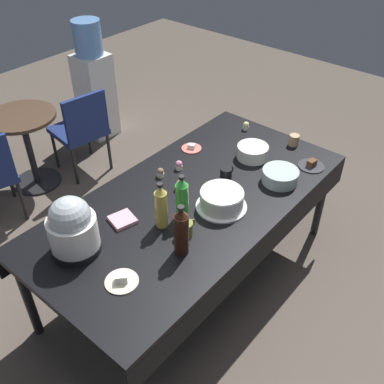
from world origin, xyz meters
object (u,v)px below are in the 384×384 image
soda_bottle_ginger_ale (161,206)px  coffee_mug_tan (294,140)px  cupcake_vanilla (179,165)px  coffee_mug_olive (186,229)px  cupcake_berry (179,185)px  soda_bottle_cola (181,231)px  dessert_plate_cream (122,280)px  cupcake_mint (161,173)px  maroon_chair_right (81,127)px  frosted_layer_cake (222,200)px  coffee_mug_black (226,174)px  glass_salad_bowl (280,176)px  cupcake_rose (246,126)px  dessert_plate_coral (191,148)px  ceramic_snack_bowl (253,152)px  water_cooler (94,84)px  dessert_plate_charcoal (311,165)px  potluck_table (192,205)px  soda_bottle_lime_soda (182,199)px  round_cafe_table (26,137)px  slow_cooker (72,227)px

soda_bottle_ginger_ale → coffee_mug_tan: 1.32m
cupcake_vanilla → coffee_mug_olive: size_ratio=0.51×
cupcake_berry → soda_bottle_cola: soda_bottle_cola is taller
cupcake_vanilla → coffee_mug_tan: 0.92m
dessert_plate_cream → cupcake_mint: cupcake_mint is taller
dessert_plate_cream → cupcake_berry: (0.79, 0.30, 0.02)m
cupcake_mint → coffee_mug_olive: bearing=-122.8°
cupcake_mint → maroon_chair_right: (0.35, 1.35, -0.29)m
cupcake_mint → cupcake_berry: size_ratio=1.00×
frosted_layer_cake → coffee_mug_black: bearing=31.0°
glass_salad_bowl → dessert_plate_cream: size_ratio=1.37×
cupcake_rose → maroon_chair_right: 1.56m
cupcake_vanilla → soda_bottle_ginger_ale: size_ratio=0.22×
cupcake_rose → dessert_plate_coral: bearing=163.9°
dessert_plate_coral → cupcake_mint: cupcake_mint is taller
ceramic_snack_bowl → dessert_plate_coral: size_ratio=1.51×
coffee_mug_black → dessert_plate_cream: bearing=-173.4°
dessert_plate_coral → ceramic_snack_bowl: bearing=-64.7°
glass_salad_bowl → soda_bottle_ginger_ale: size_ratio=0.79×
dessert_plate_cream → water_cooler: 2.89m
coffee_mug_olive → coffee_mug_tan: coffee_mug_olive is taller
dessert_plate_charcoal → coffee_mug_black: (-0.52, 0.37, 0.03)m
coffee_mug_olive → water_cooler: (1.24, 2.34, -0.21)m
potluck_table → cupcake_berry: cupcake_berry is taller
soda_bottle_ginger_ale → coffee_mug_black: bearing=-1.8°
ceramic_snack_bowl → water_cooler: 2.20m
cupcake_vanilla → coffee_mug_black: (0.11, -0.33, 0.02)m
ceramic_snack_bowl → dessert_plate_cream: ceramic_snack_bowl is taller
glass_salad_bowl → dessert_plate_coral: size_ratio=1.63×
dessert_plate_charcoal → soda_bottle_ginger_ale: size_ratio=0.61×
dessert_plate_cream → cupcake_berry: size_ratio=2.65×
coffee_mug_black → glass_salad_bowl: bearing=-53.2°
glass_salad_bowl → soda_bottle_lime_soda: size_ratio=0.79×
glass_salad_bowl → round_cafe_table: (-0.57, 2.23, -0.30)m
ceramic_snack_bowl → dessert_plate_charcoal: 0.43m
soda_bottle_ginger_ale → coffee_mug_olive: bearing=-81.4°
dessert_plate_coral → cupcake_berry: size_ratio=2.23×
dessert_plate_charcoal → cupcake_berry: (-0.80, 0.54, 0.02)m
dessert_plate_coral → cupcake_berry: bearing=-149.0°
dessert_plate_coral → water_cooler: size_ratio=0.12×
soda_bottle_ginger_ale → soda_bottle_cola: 0.25m
dessert_plate_cream → cupcake_rose: (1.73, 0.41, 0.02)m
slow_cooker → cupcake_berry: size_ratio=5.30×
coffee_mug_olive → coffee_mug_black: 0.61m
slow_cooker → water_cooler: size_ratio=0.29×
potluck_table → dessert_plate_charcoal: dessert_plate_charcoal is taller
coffee_mug_tan → slow_cooker: bearing=168.2°
potluck_table → slow_cooker: (-0.77, 0.20, 0.23)m
dessert_plate_coral → maroon_chair_right: bearing=92.7°
soda_bottle_cola → coffee_mug_black: bearing=17.0°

